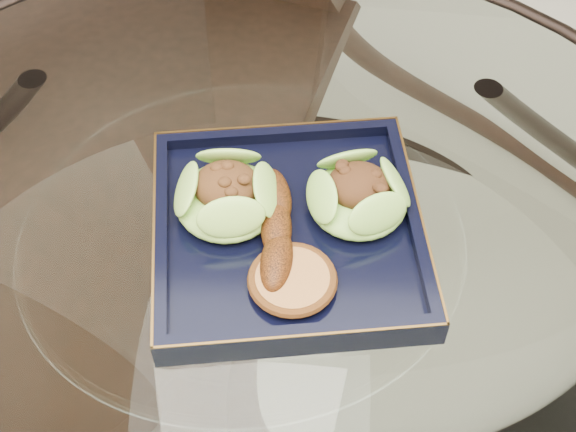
{
  "coord_description": "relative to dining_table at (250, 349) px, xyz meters",
  "views": [
    {
      "loc": [
        0.06,
        -0.46,
        1.42
      ],
      "look_at": [
        0.04,
        0.04,
        0.8
      ],
      "focal_mm": 50.0,
      "sensor_mm": 36.0,
      "label": 1
    }
  ],
  "objects": [
    {
      "name": "crumb_patty",
      "position": [
        0.05,
        -0.03,
        0.19
      ],
      "size": [
        0.09,
        0.09,
        0.01
      ],
      "primitive_type": "cylinder",
      "rotation": [
        0.0,
        0.0,
        -0.22
      ],
      "color": "#A97138",
      "rests_on": "navy_plate"
    },
    {
      "name": "dining_table",
      "position": [
        0.0,
        0.0,
        0.0
      ],
      "size": [
        1.13,
        1.13,
        0.77
      ],
      "color": "white",
      "rests_on": "ground"
    },
    {
      "name": "navy_plate",
      "position": [
        0.04,
        0.04,
        0.17
      ],
      "size": [
        0.3,
        0.3,
        0.02
      ],
      "primitive_type": "cube",
      "rotation": [
        0.0,
        0.0,
        0.12
      ],
      "color": "black",
      "rests_on": "dining_table"
    },
    {
      "name": "roasted_plantain",
      "position": [
        0.03,
        0.03,
        0.2
      ],
      "size": [
        0.04,
        0.15,
        0.03
      ],
      "primitive_type": "ellipsoid",
      "rotation": [
        0.0,
        0.0,
        1.62
      ],
      "color": "#5B2709",
      "rests_on": "navy_plate"
    },
    {
      "name": "lettuce_wrap_right",
      "position": [
        0.11,
        0.06,
        0.2
      ],
      "size": [
        0.11,
        0.11,
        0.04
      ],
      "primitive_type": "ellipsoid",
      "rotation": [
        0.0,
        0.0,
        -0.06
      ],
      "color": "#5BA730",
      "rests_on": "navy_plate"
    },
    {
      "name": "lettuce_wrap_left",
      "position": [
        -0.02,
        0.06,
        0.2
      ],
      "size": [
        0.14,
        0.14,
        0.04
      ],
      "primitive_type": "ellipsoid",
      "rotation": [
        0.0,
        0.0,
        -0.33
      ],
      "color": "olive",
      "rests_on": "navy_plate"
    },
    {
      "name": "dining_chair",
      "position": [
        -0.16,
        0.44,
        -0.02
      ],
      "size": [
        0.57,
        0.57,
        1.04
      ],
      "rotation": [
        0.0,
        0.0,
        -0.31
      ],
      "color": "#321910",
      "rests_on": "ground"
    }
  ]
}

